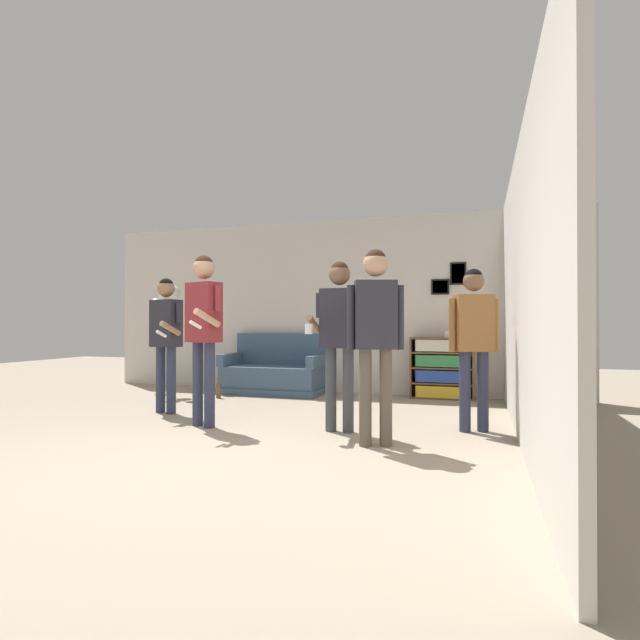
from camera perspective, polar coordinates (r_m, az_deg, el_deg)
The scene contains 13 objects.
ground_plane at distance 4.06m, azimuth -17.94°, elevation -15.67°, with size 20.00×20.00×0.00m, color gray.
wall_back at distance 7.87m, azimuth 0.88°, elevation 1.63°, with size 7.64×0.08×2.70m.
wall_right at distance 5.36m, azimuth 21.62°, elevation 2.61°, with size 0.06×6.71×2.70m.
couch at distance 7.76m, azimuth -5.23°, elevation -6.12°, with size 1.55×0.80×0.91m.
bookshelf at distance 7.36m, azimuth 13.77°, elevation -5.37°, with size 0.88×0.30×0.87m.
floor_lamp at distance 7.86m, azimuth -17.33°, elevation 1.38°, with size 0.42×0.46×1.65m.
person_player_foreground_left at distance 6.24m, azimuth -17.21°, elevation -1.18°, with size 0.49×0.51×1.61m.
person_player_foreground_center at distance 5.32m, azimuth -13.17°, elevation 0.02°, with size 0.48×0.57×1.78m.
person_watcher_holding_cup at distance 4.94m, azimuth 2.22°, elevation -0.78°, with size 0.52×0.41×1.69m.
person_spectator_near_bookshelf at distance 4.39m, azimuth 6.37°, elevation -0.50°, with size 0.48×0.30×1.72m.
person_spectator_far_right at distance 5.17m, azimuth 17.17°, elevation -1.34°, with size 0.48×0.31×1.62m.
bottle_on_floor at distance 7.37m, azimuth -11.53°, elevation -7.86°, with size 0.07×0.07×0.29m.
drinking_cup at distance 7.32m, azimuth 14.36°, elevation -1.60°, with size 0.09×0.09×0.09m.
Camera 1 is at (2.28, -3.19, 1.07)m, focal length 28.00 mm.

